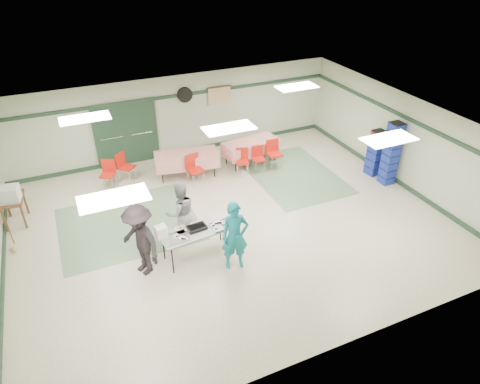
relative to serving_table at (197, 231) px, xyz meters
name	(u,v)px	position (x,y,z in m)	size (l,w,h in m)	color
floor	(230,221)	(1.24, 0.97, -0.71)	(11.00, 11.00, 0.00)	beige
ceiling	(229,127)	(1.24, 0.97, 1.99)	(11.00, 11.00, 0.00)	silver
wall_back	(177,116)	(1.24, 5.47, 0.64)	(11.00, 11.00, 0.00)	#B4BCA1
wall_front	(334,299)	(1.24, -3.53, 0.64)	(11.00, 11.00, 0.00)	#B4BCA1
wall_right	(402,140)	(6.74, 0.97, 0.64)	(9.00, 9.00, 0.00)	#B4BCA1
trim_back	(176,96)	(1.24, 5.44, 1.34)	(11.00, 0.06, 0.10)	#1E3725
baseboard_back	(180,151)	(1.24, 5.44, -0.65)	(11.00, 0.06, 0.12)	#1E3725
baseboard_left	(3,278)	(-4.23, 0.97, -0.65)	(9.00, 0.06, 0.12)	#1E3725
trim_right	(406,117)	(6.71, 0.97, 1.34)	(9.00, 0.06, 0.10)	#1E3725
baseboard_right	(393,178)	(6.71, 0.97, -0.65)	(9.00, 0.06, 0.12)	#1E3725
green_patch_a	(129,224)	(-1.26, 1.97, -0.71)	(3.50, 3.00, 0.01)	gray
green_patch_b	(293,175)	(4.04, 2.47, -0.71)	(2.50, 3.50, 0.01)	gray
double_door_left	(111,136)	(-0.96, 5.41, 0.34)	(0.90, 0.06, 2.10)	gray
double_door_right	(141,131)	(-0.01, 5.41, 0.34)	(0.90, 0.06, 2.10)	gray
door_frame	(126,134)	(-0.49, 5.39, 0.34)	(2.00, 0.03, 2.15)	#1E3725
wall_fan	(185,95)	(1.54, 5.41, 1.34)	(0.50, 0.50, 0.10)	black
scroll_banner	(219,96)	(2.74, 5.41, 1.14)	(0.80, 0.02, 0.60)	tan
serving_table	(197,231)	(0.00, 0.00, 0.00)	(1.77, 0.86, 0.76)	#A5A5A0
sheet_tray_right	(222,225)	(0.60, -0.09, 0.06)	(0.53, 0.41, 0.02)	silver
sheet_tray_mid	(187,227)	(-0.17, 0.16, 0.06)	(0.59, 0.45, 0.02)	silver
sheet_tray_left	(176,238)	(-0.53, -0.13, 0.06)	(0.56, 0.43, 0.02)	silver
baking_pan	(197,228)	(0.01, 0.03, 0.09)	(0.44, 0.28, 0.08)	black
foam_box_stack	(161,232)	(-0.81, 0.06, 0.19)	(0.25, 0.23, 0.29)	white
volunteer_teal	(235,236)	(0.66, -0.68, 0.13)	(0.62, 0.40, 1.69)	#147E8A
volunteer_grey	(181,213)	(-0.14, 0.76, 0.08)	(0.77, 0.60, 1.59)	gray
volunteer_dark	(140,240)	(-1.30, -0.01, 0.17)	(1.14, 0.65, 1.76)	black
dining_table_a	(251,146)	(3.19, 3.84, -0.14)	(1.92, 1.04, 0.77)	red
dining_table_b	(187,159)	(0.99, 3.84, -0.14)	(2.05, 1.18, 0.77)	red
chair_a	(258,156)	(3.18, 3.26, -0.21)	(0.43, 0.43, 0.82)	red
chair_b	(242,158)	(2.62, 3.26, -0.19)	(0.51, 0.51, 0.85)	red
chair_c	(273,150)	(3.72, 3.28, -0.15)	(0.44, 0.44, 0.92)	red
chair_d	(194,166)	(1.03, 3.28, -0.13)	(0.51, 0.51, 0.95)	red
chair_loose_a	(124,164)	(-0.86, 4.30, -0.14)	(0.61, 0.61, 0.92)	red
chair_loose_b	(108,171)	(-1.36, 4.11, -0.18)	(0.55, 0.55, 0.87)	red
crate_stack_blue_a	(375,155)	(6.39, 1.55, -0.06)	(0.40, 0.40, 1.31)	#1A329D
crate_stack_red	(376,153)	(6.39, 1.54, 0.02)	(0.38, 0.38, 1.46)	maroon
crate_stack_blue_b	(391,154)	(6.39, 0.92, 0.27)	(0.38, 0.38, 1.96)	#1A329D
printer_table	(12,202)	(-3.91, 3.24, -0.08)	(0.63, 0.91, 0.74)	brown
office_printer	(9,194)	(-3.91, 3.12, 0.23)	(0.49, 0.43, 0.39)	silver
broom	(8,227)	(-3.99, 2.05, -0.05)	(0.03, 0.03, 1.28)	brown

